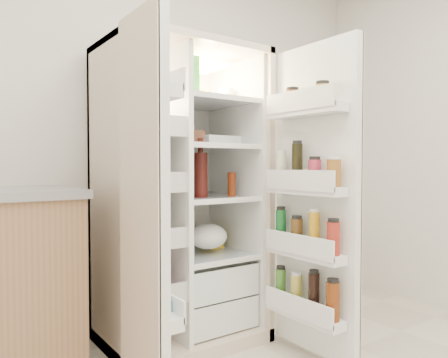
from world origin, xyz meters
TOP-DOWN VIEW (x-y plane):
  - wall_back at (0.00, 2.00)m, footprint 4.00×0.02m
  - refrigerator at (0.11, 1.65)m, footprint 0.92×0.70m
  - freezer_door at (-0.40, 1.05)m, footprint 0.15×0.40m
  - fridge_door at (0.57, 0.96)m, footprint 0.17×0.58m

SIDE VIEW (x-z plane):
  - refrigerator at x=0.11m, z-range -0.16..1.64m
  - fridge_door at x=0.57m, z-range 0.01..1.73m
  - freezer_door at x=-0.40m, z-range 0.03..1.75m
  - wall_back at x=0.00m, z-range 0.00..2.70m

